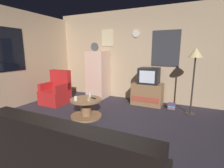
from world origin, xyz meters
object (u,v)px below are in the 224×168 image
at_px(coffee_table, 86,108).
at_px(remote_control, 93,98).
at_px(fridge, 98,75).
at_px(standing_lamp, 195,58).
at_px(armchair, 56,92).
at_px(crt_tv, 149,76).
at_px(tv_stand, 147,94).
at_px(mug_ceramic_white, 76,98).
at_px(wine_glass, 90,95).
at_px(book_stack, 171,106).
at_px(mug_ceramic_tan, 89,99).

height_order(coffee_table, remote_control, remote_control).
distance_m(fridge, standing_lamp, 2.88).
bearing_deg(remote_control, fridge, 135.28).
xyz_separation_m(fridge, armchair, (-0.79, -1.08, -0.42)).
bearing_deg(crt_tv, tv_stand, 177.88).
xyz_separation_m(crt_tv, armchair, (-2.47, -1.03, -0.50)).
xyz_separation_m(crt_tv, mug_ceramic_white, (-1.22, -1.72, -0.36)).
height_order(crt_tv, armchair, crt_tv).
bearing_deg(armchair, coffee_table, -20.12).
relative_size(wine_glass, book_stack, 0.73).
bearing_deg(coffee_table, mug_ceramic_white, -125.83).
xyz_separation_m(wine_glass, armchair, (-1.44, 0.42, -0.17)).
height_order(remote_control, armchair, armchair).
distance_m(standing_lamp, remote_control, 2.52).
xyz_separation_m(fridge, book_stack, (2.34, -0.17, -0.67)).
distance_m(tv_stand, mug_ceramic_white, 2.11).
height_order(crt_tv, wine_glass, crt_tv).
bearing_deg(mug_ceramic_tan, coffee_table, 146.66).
height_order(fridge, mug_ceramic_white, fridge).
distance_m(wine_glass, remote_control, 0.11).
relative_size(tv_stand, wine_glass, 5.60).
distance_m(mug_ceramic_white, armchair, 1.44).
xyz_separation_m(tv_stand, book_stack, (0.68, -0.12, -0.23)).
bearing_deg(mug_ceramic_white, wine_glass, 55.97).
bearing_deg(wine_glass, fridge, 113.57).
distance_m(coffee_table, wine_glass, 0.31).
bearing_deg(tv_stand, crt_tv, -2.12).
xyz_separation_m(tv_stand, crt_tv, (0.03, -0.00, 0.53)).
relative_size(mug_ceramic_tan, remote_control, 0.60).
distance_m(standing_lamp, wine_glass, 2.57).
bearing_deg(crt_tv, armchair, -157.47).
bearing_deg(standing_lamp, wine_glass, -152.23).
height_order(standing_lamp, wine_glass, standing_lamp).
bearing_deg(remote_control, book_stack, 58.13).
distance_m(fridge, tv_stand, 1.72).
bearing_deg(book_stack, mug_ceramic_tan, -136.38).
bearing_deg(fridge, book_stack, -4.11).
distance_m(standing_lamp, mug_ceramic_white, 2.87).
distance_m(crt_tv, armchair, 2.72).
distance_m(remote_control, armchair, 1.58).
relative_size(mug_ceramic_white, armchair, 0.09).
relative_size(wine_glass, mug_ceramic_white, 1.67).
xyz_separation_m(mug_ceramic_tan, armchair, (-1.54, 0.61, -0.14)).
xyz_separation_m(wine_glass, mug_ceramic_white, (-0.19, -0.28, -0.03)).
bearing_deg(tv_stand, fridge, 178.21).
bearing_deg(wine_glass, coffee_table, -120.09).
xyz_separation_m(standing_lamp, coffee_table, (-2.20, -1.22, -1.14)).
xyz_separation_m(standing_lamp, mug_ceramic_tan, (-2.05, -1.32, -0.88)).
bearing_deg(wine_glass, standing_lamp, 27.77).
bearing_deg(fridge, crt_tv, -1.80).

